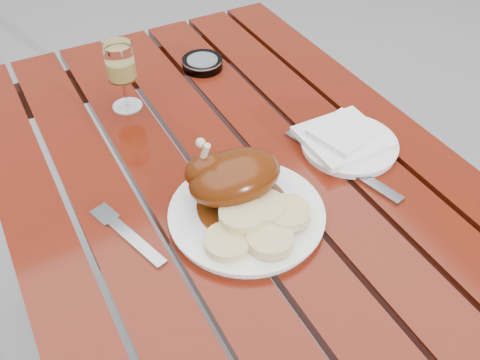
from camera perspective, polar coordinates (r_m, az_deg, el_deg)
name	(u,v)px	position (r m, az deg, el deg)	size (l,w,h in m)	color
table	(236,294)	(1.26, -0.44, -12.02)	(0.80, 1.20, 0.75)	maroon
dinner_plate	(247,215)	(0.89, 0.71, -3.74)	(0.26, 0.26, 0.02)	white
roast_duck	(231,178)	(0.88, -0.93, 0.26)	(0.16, 0.16, 0.12)	#502109
bread_dumplings	(258,223)	(0.85, 1.96, -4.57)	(0.19, 0.13, 0.03)	#E0C789
wine_glass	(123,77)	(1.13, -12.42, 10.69)	(0.06, 0.06, 0.15)	#E6CE68
side_plate	(349,145)	(1.05, 11.55, 3.70)	(0.19, 0.19, 0.02)	white
napkin	(343,138)	(1.04, 10.89, 4.45)	(0.15, 0.14, 0.01)	white
ashtray	(202,63)	(1.27, -4.02, 12.31)	(0.09, 0.09, 0.02)	#B2B7BC
fork	(131,237)	(0.88, -11.55, -6.02)	(0.02, 0.16, 0.01)	gray
knife	(350,169)	(1.00, 11.63, 1.15)	(0.02, 0.23, 0.01)	gray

